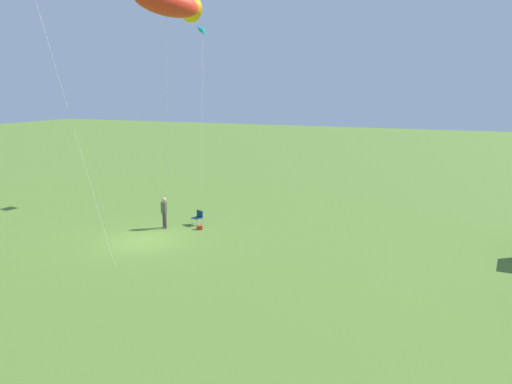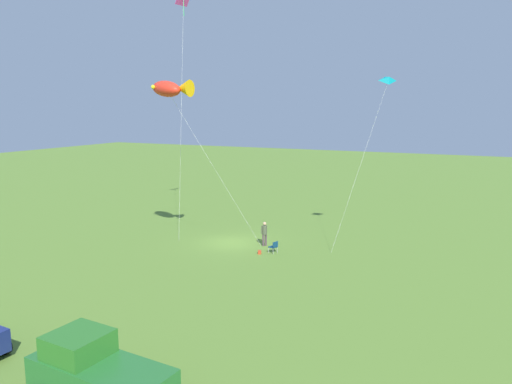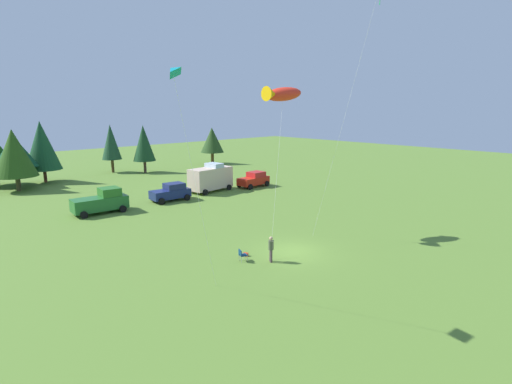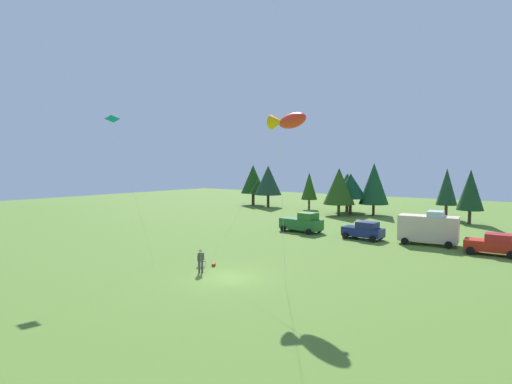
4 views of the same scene
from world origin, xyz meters
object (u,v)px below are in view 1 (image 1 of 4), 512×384
Objects in this scene: person_kite_flyer at (164,210)px; kite_large_fish at (172,4)px; folding_chair at (198,216)px; kite_delta_teal at (204,30)px; backpack_on_grass at (200,227)px.

kite_large_fish is at bearing 69.28° from person_kite_flyer.
folding_chair is 0.07× the size of kite_large_fish.
kite_delta_teal reaches higher than kite_large_fish.
backpack_on_grass is at bearing 135.02° from person_kite_flyer.
folding_chair is at bearing -157.17° from kite_large_fish.
folding_chair is 2.56× the size of backpack_on_grass.
kite_delta_teal is (-7.91, -1.60, 10.41)m from person_kite_flyer.
kite_large_fish is (5.41, 2.07, 10.81)m from backpack_on_grass.
kite_large_fish is at bearing 20.99° from backpack_on_grass.
person_kite_flyer is 0.15× the size of kite_large_fish.
person_kite_flyer is at bearing -140.73° from kite_large_fish.
kite_delta_teal is at bearing -156.39° from kite_large_fish.
person_kite_flyer reaches higher than folding_chair.
kite_large_fish is 0.98× the size of kite_delta_teal.
person_kite_flyer is 11.74m from kite_large_fish.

